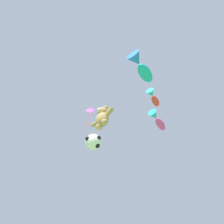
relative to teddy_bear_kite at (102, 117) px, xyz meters
name	(u,v)px	position (x,y,z in m)	size (l,w,h in m)	color
teddy_bear_kite	(102,117)	(0.00, 0.00, 0.00)	(1.91, 0.84, 1.94)	tan
soccer_ball_kite	(94,142)	(-0.65, 0.06, -1.70)	(1.00, 1.00, 0.92)	white
fish_kite_teal	(141,66)	(3.57, -0.16, 1.72)	(1.16, 2.28, 0.92)	#19ADB2
fish_kite_crimson	(153,97)	(2.78, 2.12, 1.74)	(0.85, 1.50, 0.57)	red
fish_kite_magenta	(157,120)	(1.70, 4.09, 2.11)	(0.99, 2.12, 0.69)	#E53F9E
diamond_kite	(90,112)	(-2.35, 0.47, 3.75)	(0.68, 0.70, 2.76)	purple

